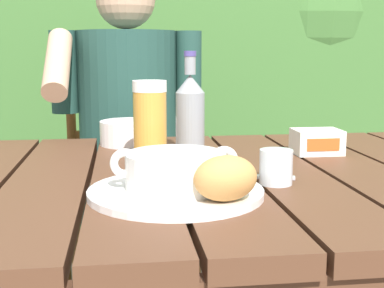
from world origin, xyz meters
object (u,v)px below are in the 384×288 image
beer_glass (150,124)px  beer_bottle (190,115)px  serving_plate (176,192)px  butter_tub (317,142)px  bread_roll (226,178)px  table_knife (247,176)px  person_eating (127,125)px  diner_bowl (130,133)px  soup_bowl (176,170)px  chair_near_diner (129,183)px  water_glass_small (276,167)px

beer_glass → beer_bottle: bearing=36.6°
serving_plate → butter_tub: (0.37, 0.32, 0.02)m
beer_bottle → beer_glass: bearing=-143.4°
bread_roll → butter_tub: size_ratio=1.15×
beer_bottle → butter_tub: (0.31, 0.02, -0.07)m
beer_glass → table_knife: 0.23m
serving_plate → table_knife: serving_plate is taller
person_eating → serving_plate: size_ratio=4.15×
butter_tub → diner_bowl: size_ratio=0.71×
beer_glass → serving_plate: bearing=-82.8°
serving_plate → soup_bowl: soup_bowl is taller
person_eating → soup_bowl: 0.86m
beer_glass → beer_bottle: beer_bottle is taller
soup_bowl → table_knife: (0.15, 0.11, -0.04)m
beer_glass → beer_bottle: (0.09, 0.07, 0.01)m
serving_plate → table_knife: size_ratio=1.99×
table_knife → soup_bowl: bearing=-144.0°
chair_near_diner → soup_bowl: chair_near_diner is taller
person_eating → soup_bowl: size_ratio=5.65×
person_eating → chair_near_diner: bearing=89.2°
serving_plate → table_knife: (0.15, 0.11, -0.00)m
soup_bowl → table_knife: size_ratio=1.46×
person_eating → butter_tub: bearing=-50.4°
soup_bowl → water_glass_small: size_ratio=3.41×
person_eating → beer_bottle: size_ratio=5.13×
chair_near_diner → beer_glass: size_ratio=5.39×
water_glass_small → butter_tub: water_glass_small is taller
butter_tub → diner_bowl: (-0.44, 0.18, 0.00)m
water_glass_small → diner_bowl: water_glass_small is taller
soup_bowl → water_glass_small: bearing=15.8°
table_knife → beer_glass: bearing=145.2°
beer_bottle → diner_bowl: bearing=122.8°
bread_roll → butter_tub: bread_roll is taller
soup_bowl → butter_tub: (0.37, 0.32, -0.02)m
person_eating → serving_plate: bearing=-85.3°
serving_plate → beer_glass: beer_glass is taller
person_eating → diner_bowl: 0.35m
beer_bottle → table_knife: bearing=-66.2°
bread_roll → beer_bottle: beer_bottle is taller
beer_glass → person_eating: bearing=93.7°
table_knife → diner_bowl: 0.45m
table_knife → chair_near_diner: bearing=103.0°
serving_plate → beer_bottle: beer_bottle is taller
soup_bowl → beer_glass: 0.24m
chair_near_diner → diner_bowl: 0.61m
diner_bowl → table_knife: bearing=-61.4°
chair_near_diner → water_glass_small: chair_near_diner is taller
butter_tub → diner_bowl: 0.47m
bread_roll → water_glass_small: size_ratio=1.98×
chair_near_diner → water_glass_small: size_ratio=15.21×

